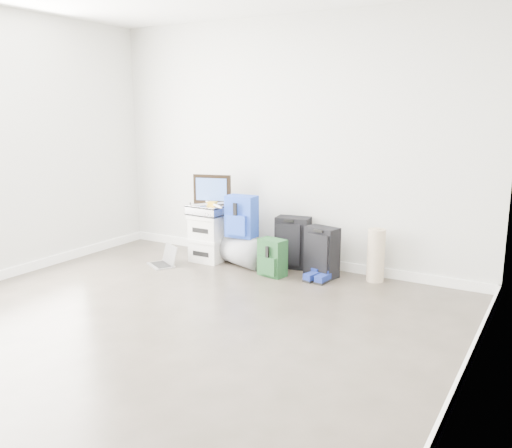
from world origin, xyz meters
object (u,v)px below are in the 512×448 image
Objects in this scene: boxes_stack at (208,238)px; laptop at (165,261)px; duffel_bag at (243,251)px; large_suitcase at (293,242)px; carry_on at (322,252)px; briefcase at (207,210)px.

laptop is at bearing -129.91° from boxes_stack.
duffel_bag is 1.38× the size of laptop.
large_suitcase is 1.07× the size of carry_on.
carry_on is at bearing 23.37° from duffel_bag.
duffel_bag is (0.44, 0.05, -0.43)m from briefcase.
briefcase is 0.62m from duffel_bag.
large_suitcase is (0.95, 0.27, -0.32)m from briefcase.
boxes_stack reaches higher than duffel_bag.
carry_on is at bearing 4.10° from boxes_stack.
boxes_stack is 1.37m from carry_on.
large_suitcase is 1.45m from laptop.
boxes_stack is at bearing 92.32° from briefcase.
carry_on is (1.36, 0.12, -0.01)m from boxes_stack.
duffel_bag is at bearing -163.70° from carry_on.
laptop is at bearing -161.54° from large_suitcase.
carry_on is at bearing -29.26° from large_suitcase.
carry_on is 1.34× the size of laptop.
briefcase is (0.00, -0.00, 0.33)m from boxes_stack.
briefcase is 0.77× the size of carry_on.
large_suitcase is at bearing 172.25° from carry_on.
laptop is (-1.68, -0.51, -0.21)m from carry_on.
briefcase is 0.74m from laptop.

